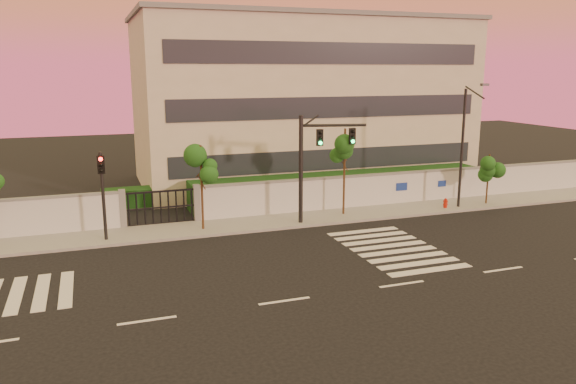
% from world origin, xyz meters
% --- Properties ---
extents(ground, '(120.00, 120.00, 0.00)m').
position_xyz_m(ground, '(0.00, 0.00, 0.00)').
color(ground, black).
rests_on(ground, ground).
extents(sidewalk, '(60.00, 3.00, 0.15)m').
position_xyz_m(sidewalk, '(0.00, 10.50, 0.07)').
color(sidewalk, gray).
rests_on(sidewalk, ground).
extents(perimeter_wall, '(60.00, 0.36, 2.20)m').
position_xyz_m(perimeter_wall, '(0.10, 12.00, 1.07)').
color(perimeter_wall, silver).
rests_on(perimeter_wall, ground).
extents(hedge_row, '(41.00, 4.25, 1.80)m').
position_xyz_m(hedge_row, '(1.17, 14.74, 0.82)').
color(hedge_row, black).
rests_on(hedge_row, ground).
extents(institutional_building, '(24.40, 12.40, 12.25)m').
position_xyz_m(institutional_building, '(9.00, 21.99, 6.16)').
color(institutional_building, '#BEB8A1').
rests_on(institutional_building, ground).
extents(road_markings, '(57.00, 7.62, 0.02)m').
position_xyz_m(road_markings, '(-1.58, 3.76, 0.01)').
color(road_markings, silver).
rests_on(road_markings, ground).
extents(street_tree_d, '(1.52, 1.21, 4.62)m').
position_xyz_m(street_tree_d, '(-1.01, 10.20, 3.40)').
color(street_tree_d, '#382314').
rests_on(street_tree_d, ground).
extents(street_tree_e, '(1.50, 1.20, 5.16)m').
position_xyz_m(street_tree_e, '(7.40, 10.59, 3.80)').
color(street_tree_e, '#382314').
rests_on(street_tree_e, ground).
extents(street_tree_f, '(1.29, 1.03, 3.29)m').
position_xyz_m(street_tree_f, '(17.06, 9.96, 2.42)').
color(street_tree_f, '#382314').
rests_on(street_tree_f, ground).
extents(traffic_signal_main, '(3.79, 1.04, 6.05)m').
position_xyz_m(traffic_signal_main, '(5.09, 9.64, 3.83)').
color(traffic_signal_main, black).
rests_on(traffic_signal_main, ground).
extents(traffic_signal_secondary, '(0.35, 0.34, 4.55)m').
position_xyz_m(traffic_signal_secondary, '(-5.98, 9.87, 2.89)').
color(traffic_signal_secondary, black).
rests_on(traffic_signal_secondary, ground).
extents(streetlight_east, '(0.46, 1.85, 7.68)m').
position_xyz_m(streetlight_east, '(14.85, 9.65, 4.15)').
color(streetlight_east, black).
rests_on(streetlight_east, ground).
extents(fire_hydrant, '(0.29, 0.28, 0.74)m').
position_xyz_m(fire_hydrant, '(13.91, 9.82, 0.37)').
color(fire_hydrant, '#A9190B').
rests_on(fire_hydrant, ground).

